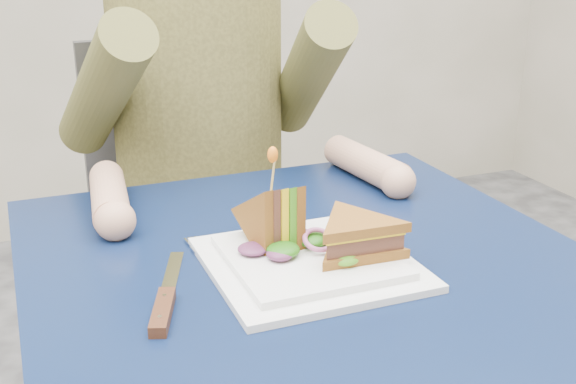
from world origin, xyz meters
name	(u,v)px	position (x,y,z in m)	size (l,w,h in m)	color
table	(307,308)	(0.00, 0.00, 0.65)	(0.75, 0.75, 0.73)	black
chair	(193,219)	(0.00, 0.65, 0.54)	(0.42, 0.40, 0.93)	#47474C
diner	(199,59)	(0.00, 0.54, 0.91)	(0.54, 0.59, 0.74)	brown
plate	(309,261)	(-0.01, -0.03, 0.74)	(0.26, 0.26, 0.02)	white
sandwich_flat	(356,237)	(0.04, -0.06, 0.78)	(0.15, 0.15, 0.05)	brown
sandwich_upright	(273,221)	(-0.05, 0.01, 0.78)	(0.08, 0.13, 0.13)	brown
fork	(213,264)	(-0.13, 0.02, 0.73)	(0.03, 0.18, 0.01)	silver
knife	(165,304)	(-0.21, -0.07, 0.74)	(0.09, 0.22, 0.02)	silver
toothpick	(273,175)	(-0.05, 0.01, 0.85)	(0.00, 0.00, 0.06)	tan
toothpick_frill	(273,155)	(-0.05, 0.01, 0.88)	(0.01, 0.01, 0.02)	orange
lettuce_spill	(310,243)	(-0.01, -0.02, 0.76)	(0.15, 0.13, 0.02)	#337A14
onion_ring	(318,240)	(0.00, -0.03, 0.77)	(0.04, 0.04, 0.01)	#9E4C7A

